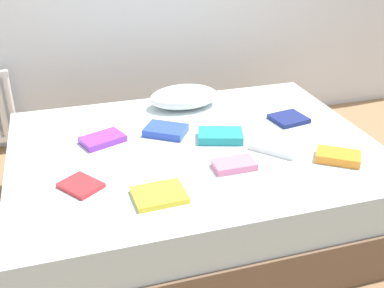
# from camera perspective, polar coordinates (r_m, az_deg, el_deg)

# --- Properties ---
(ground_plane) EXTENTS (8.00, 8.00, 0.00)m
(ground_plane) POSITION_cam_1_polar(r_m,az_deg,el_deg) (2.79, 0.30, -9.23)
(ground_plane) COLOR #93704C
(bed) EXTENTS (2.00, 1.50, 0.50)m
(bed) POSITION_cam_1_polar(r_m,az_deg,el_deg) (2.65, 0.31, -4.95)
(bed) COLOR brown
(bed) RESTS_ON ground
(pillow) EXTENTS (0.44, 0.28, 0.14)m
(pillow) POSITION_cam_1_polar(r_m,az_deg,el_deg) (2.97, -1.02, 5.84)
(pillow) COLOR white
(pillow) RESTS_ON bed
(textbook_navy) EXTENTS (0.22, 0.21, 0.03)m
(textbook_navy) POSITION_cam_1_polar(r_m,az_deg,el_deg) (2.85, 11.83, 3.08)
(textbook_navy) COLOR navy
(textbook_navy) RESTS_ON bed
(textbook_orange) EXTENTS (0.26, 0.24, 0.04)m
(textbook_orange) POSITION_cam_1_polar(r_m,az_deg,el_deg) (2.47, 17.56, -1.49)
(textbook_orange) COLOR orange
(textbook_orange) RESTS_ON bed
(textbook_purple) EXTENTS (0.26, 0.22, 0.04)m
(textbook_purple) POSITION_cam_1_polar(r_m,az_deg,el_deg) (2.58, -10.96, 0.57)
(textbook_purple) COLOR purple
(textbook_purple) RESTS_ON bed
(textbook_yellow) EXTENTS (0.24, 0.19, 0.03)m
(textbook_yellow) POSITION_cam_1_polar(r_m,az_deg,el_deg) (2.08, -4.06, -6.28)
(textbook_yellow) COLOR yellow
(textbook_yellow) RESTS_ON bed
(textbook_white) EXTENTS (0.28, 0.29, 0.03)m
(textbook_white) POSITION_cam_1_polar(r_m,az_deg,el_deg) (2.51, 10.31, -0.33)
(textbook_white) COLOR white
(textbook_white) RESTS_ON bed
(textbook_pink) EXTENTS (0.21, 0.12, 0.04)m
(textbook_pink) POSITION_cam_1_polar(r_m,az_deg,el_deg) (2.30, 5.21, -2.57)
(textbook_pink) COLOR pink
(textbook_pink) RESTS_ON bed
(textbook_red) EXTENTS (0.22, 0.23, 0.02)m
(textbook_red) POSITION_cam_1_polar(r_m,az_deg,el_deg) (2.21, -13.55, -4.98)
(textbook_red) COLOR red
(textbook_red) RESTS_ON bed
(textbook_blue) EXTENTS (0.28, 0.26, 0.04)m
(textbook_blue) POSITION_cam_1_polar(r_m,az_deg,el_deg) (2.63, -3.25, 1.69)
(textbook_blue) COLOR #2847B7
(textbook_blue) RESTS_ON bed
(textbook_teal) EXTENTS (0.28, 0.22, 0.05)m
(textbook_teal) POSITION_cam_1_polar(r_m,az_deg,el_deg) (2.57, 3.51, 1.02)
(textbook_teal) COLOR teal
(textbook_teal) RESTS_ON bed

